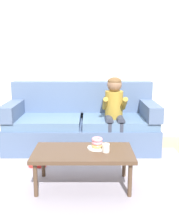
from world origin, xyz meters
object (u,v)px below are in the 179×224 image
object	(u,v)px
mug	(105,148)
toy_controller	(36,166)
donut	(96,146)
coffee_table	(82,155)
couch	(81,125)
person_child	(113,108)

from	to	relation	value
mug	toy_controller	world-z (taller)	mug
donut	toy_controller	distance (m)	0.95
coffee_table	toy_controller	distance (m)	0.84
couch	mug	bearing A→B (deg)	-77.09
mug	toy_controller	size ratio (longest dim) A/B	0.40
couch	person_child	world-z (taller)	person_child
coffee_table	mug	bearing A→B (deg)	-6.18
coffee_table	person_child	bearing A→B (deg)	67.66
couch	mug	xyz separation A→B (m)	(0.29, -1.28, 0.11)
person_child	toy_controller	distance (m)	1.34
couch	coffee_table	bearing A→B (deg)	-87.64
coffee_table	donut	distance (m)	0.19
couch	mug	world-z (taller)	couch
person_child	donut	world-z (taller)	person_child
couch	coffee_table	distance (m)	1.25
donut	toy_controller	bearing A→B (deg)	152.14
couch	person_child	bearing A→B (deg)	-23.98
toy_controller	person_child	bearing A→B (deg)	43.90
donut	toy_controller	size ratio (longest dim) A/B	0.53
coffee_table	donut	xyz separation A→B (m)	(0.15, 0.08, 0.07)
person_child	toy_controller	world-z (taller)	person_child
person_child	mug	size ratio (longest dim) A/B	12.24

